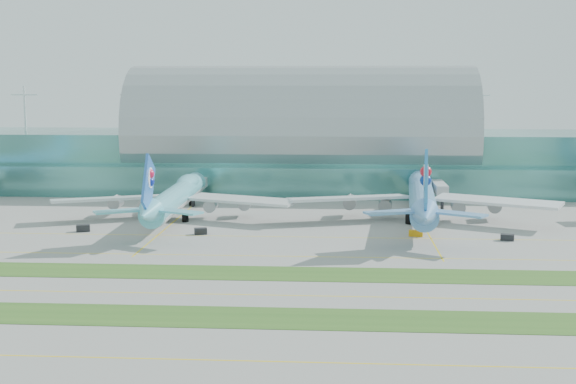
{
  "coord_description": "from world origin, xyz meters",
  "views": [
    {
      "loc": [
        13.76,
        -152.8,
        38.1
      ],
      "look_at": [
        0.0,
        55.0,
        9.0
      ],
      "focal_mm": 50.0,
      "sensor_mm": 36.0,
      "label": 1
    }
  ],
  "objects": [
    {
      "name": "ground",
      "position": [
        0.0,
        0.0,
        0.0
      ],
      "size": [
        700.0,
        700.0,
        0.0
      ],
      "primitive_type": "plane",
      "color": "gray",
      "rests_on": "ground"
    },
    {
      "name": "terminal",
      "position": [
        0.01,
        128.79,
        14.23
      ],
      "size": [
        340.0,
        69.1,
        36.0
      ],
      "color": "#3D7A75",
      "rests_on": "ground"
    },
    {
      "name": "grass_strip_near",
      "position": [
        0.0,
        -28.0,
        0.04
      ],
      "size": [
        420.0,
        12.0,
        0.08
      ],
      "primitive_type": "cube",
      "color": "#2D591E",
      "rests_on": "ground"
    },
    {
      "name": "grass_strip_far",
      "position": [
        0.0,
        2.0,
        0.04
      ],
      "size": [
        420.0,
        12.0,
        0.08
      ],
      "primitive_type": "cube",
      "color": "#2D591E",
      "rests_on": "ground"
    },
    {
      "name": "taxiline_a",
      "position": [
        0.0,
        -48.0,
        0.01
      ],
      "size": [
        420.0,
        0.35,
        0.01
      ],
      "primitive_type": "cube",
      "color": "yellow",
      "rests_on": "ground"
    },
    {
      "name": "taxiline_b",
      "position": [
        0.0,
        -14.0,
        0.01
      ],
      "size": [
        420.0,
        0.35,
        0.01
      ],
      "primitive_type": "cube",
      "color": "yellow",
      "rests_on": "ground"
    },
    {
      "name": "taxiline_c",
      "position": [
        0.0,
        18.0,
        0.01
      ],
      "size": [
        420.0,
        0.35,
        0.01
      ],
      "primitive_type": "cube",
      "color": "yellow",
      "rests_on": "ground"
    },
    {
      "name": "taxiline_d",
      "position": [
        0.0,
        40.0,
        0.01
      ],
      "size": [
        420.0,
        0.35,
        0.01
      ],
      "primitive_type": "cube",
      "color": "yellow",
      "rests_on": "ground"
    },
    {
      "name": "airliner_b",
      "position": [
        -31.39,
        63.62,
        6.58
      ],
      "size": [
        68.31,
        77.41,
        21.33
      ],
      "rotation": [
        0.0,
        0.0,
        0.01
      ],
      "color": "#5FBFD1",
      "rests_on": "ground"
    },
    {
      "name": "airliner_c",
      "position": [
        35.81,
        64.55,
        7.05
      ],
      "size": [
        73.0,
        83.12,
        22.86
      ],
      "rotation": [
        0.0,
        0.0,
        -0.08
      ],
      "color": "#5F98D1",
      "rests_on": "ground"
    },
    {
      "name": "gse_c",
      "position": [
        -51.39,
        43.39,
        0.87
      ],
      "size": [
        3.69,
        2.56,
        1.74
      ],
      "primitive_type": "cube",
      "rotation": [
        0.0,
        0.0,
        0.25
      ],
      "color": "black",
      "rests_on": "ground"
    },
    {
      "name": "gse_d",
      "position": [
        -20.97,
        41.69,
        0.8
      ],
      "size": [
        3.42,
        2.56,
        1.6
      ],
      "primitive_type": "cube",
      "rotation": [
        0.0,
        0.0,
        0.28
      ],
      "color": "black",
      "rests_on": "ground"
    },
    {
      "name": "gse_e",
      "position": [
        32.39,
        42.53,
        0.76
      ],
      "size": [
        3.62,
        2.11,
        1.52
      ],
      "primitive_type": "cube",
      "rotation": [
        0.0,
        0.0,
        -0.19
      ],
      "color": "orange",
      "rests_on": "ground"
    },
    {
      "name": "gse_f",
      "position": [
        53.81,
        38.86,
        0.76
      ],
      "size": [
        3.5,
        2.55,
        1.52
      ],
      "primitive_type": "cube",
      "rotation": [
        0.0,
        0.0,
        -0.26
      ],
      "color": "black",
      "rests_on": "ground"
    }
  ]
}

